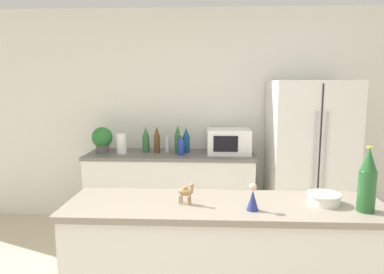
% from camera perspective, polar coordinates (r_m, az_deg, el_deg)
% --- Properties ---
extents(wall_back, '(8.00, 0.06, 2.55)m').
position_cam_1_polar(wall_back, '(4.17, 1.42, 3.40)').
color(wall_back, silver).
rests_on(wall_back, ground_plane).
extents(back_counter, '(1.90, 0.63, 0.88)m').
position_cam_1_polar(back_counter, '(4.03, -3.56, -8.87)').
color(back_counter, silver).
rests_on(back_counter, ground_plane).
extents(refrigerator, '(0.85, 0.76, 1.70)m').
position_cam_1_polar(refrigerator, '(3.98, 18.81, -3.47)').
color(refrigerator, silver).
rests_on(refrigerator, ground_plane).
extents(potted_plant, '(0.24, 0.24, 0.30)m').
position_cam_1_polar(potted_plant, '(4.06, -14.73, -0.29)').
color(potted_plant, '#595451').
rests_on(potted_plant, back_counter).
extents(paper_towel_roll, '(0.12, 0.12, 0.22)m').
position_cam_1_polar(paper_towel_roll, '(3.96, -11.65, -1.11)').
color(paper_towel_roll, white).
rests_on(paper_towel_roll, back_counter).
extents(microwave, '(0.48, 0.37, 0.28)m').
position_cam_1_polar(microwave, '(3.90, 6.13, -0.71)').
color(microwave, white).
rests_on(microwave, back_counter).
extents(back_bottle_0, '(0.08, 0.08, 0.23)m').
position_cam_1_polar(back_bottle_0, '(3.81, -1.86, -1.36)').
color(back_bottle_0, navy).
rests_on(back_bottle_0, back_counter).
extents(back_bottle_1, '(0.08, 0.08, 0.30)m').
position_cam_1_polar(back_bottle_1, '(3.99, -7.70, -0.48)').
color(back_bottle_1, '#2D6033').
rests_on(back_bottle_1, back_counter).
extents(back_bottle_2, '(0.07, 0.07, 0.33)m').
position_cam_1_polar(back_bottle_2, '(3.92, -2.39, -0.39)').
color(back_bottle_2, '#2D6033').
rests_on(back_bottle_2, back_counter).
extents(back_bottle_3, '(0.08, 0.08, 0.29)m').
position_cam_1_polar(back_bottle_3, '(3.95, -0.98, -0.56)').
color(back_bottle_3, navy).
rests_on(back_bottle_3, back_counter).
extents(back_bottle_4, '(0.07, 0.07, 0.31)m').
position_cam_1_polar(back_bottle_4, '(3.95, -5.86, -0.47)').
color(back_bottle_4, brown).
rests_on(back_bottle_4, back_counter).
extents(back_bottle_5, '(0.06, 0.06, 0.23)m').
position_cam_1_polar(back_bottle_5, '(3.96, -4.15, -0.99)').
color(back_bottle_5, '#B2B7BC').
rests_on(back_bottle_5, back_counter).
extents(wine_bottle, '(0.09, 0.09, 0.34)m').
position_cam_1_polar(wine_bottle, '(1.97, 27.20, -6.48)').
color(wine_bottle, '#235628').
rests_on(wine_bottle, bar_counter).
extents(fruit_bowl, '(0.18, 0.18, 0.06)m').
position_cam_1_polar(fruit_bowl, '(2.03, 21.16, -9.46)').
color(fruit_bowl, white).
rests_on(fruit_bowl, bar_counter).
extents(camel_figurine, '(0.10, 0.07, 0.12)m').
position_cam_1_polar(camel_figurine, '(1.89, -1.05, -9.07)').
color(camel_figurine, '#A87F4C').
rests_on(camel_figurine, bar_counter).
extents(wise_man_figurine_blue, '(0.06, 0.06, 0.15)m').
position_cam_1_polar(wise_man_figurine_blue, '(1.82, 10.09, -10.07)').
color(wise_man_figurine_blue, navy).
rests_on(wise_man_figurine_blue, bar_counter).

